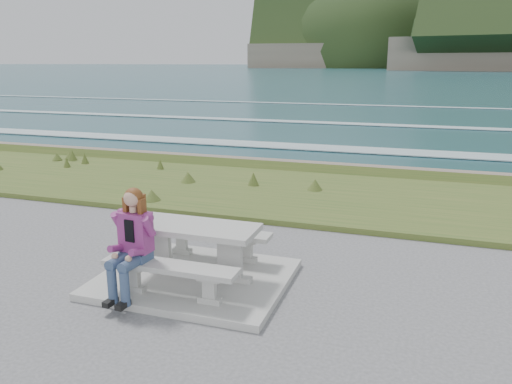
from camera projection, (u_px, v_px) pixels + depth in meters
concrete_slab at (195, 278)px, 7.05m from camera, size 2.60×2.10×0.10m
picnic_table at (193, 236)px, 6.89m from camera, size 1.80×0.75×0.75m
bench_landward at (170, 271)px, 6.31m from camera, size 1.80×0.35×0.45m
bench_seaward at (213, 236)px, 7.59m from camera, size 1.80×0.35×0.45m
grass_verge at (286, 195)px, 11.66m from camera, size 160.00×4.50×0.22m
shore_drop at (312, 170)px, 14.32m from camera, size 160.00×0.80×2.20m
ocean at (371, 142)px, 30.54m from camera, size 1600.00×1600.00×0.09m
seated_woman at (130, 258)px, 6.29m from camera, size 0.44×0.72×1.40m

